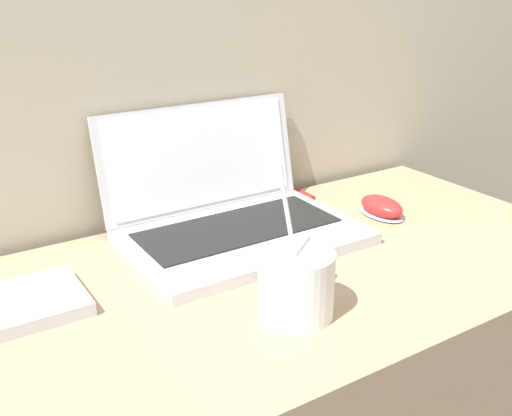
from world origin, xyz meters
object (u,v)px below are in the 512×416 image
Objects in this scene: laptop at (230,211)px; computer_mouse at (382,207)px; drink_cup at (296,282)px; usb_stick at (302,195)px.

laptop is 3.87× the size of computer_mouse.
computer_mouse is (0.28, -0.08, -0.03)m from laptop.
drink_cup is 0.40m from computer_mouse.
laptop is at bearing 164.15° from computer_mouse.
drink_cup is at bearing -150.19° from computer_mouse.
drink_cup is at bearing -127.86° from usb_stick.
laptop is at bearing -159.68° from usb_stick.
computer_mouse is 1.67× the size of usb_stick.
usb_stick is (0.22, 0.08, -0.04)m from laptop.
laptop reaches higher than computer_mouse.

